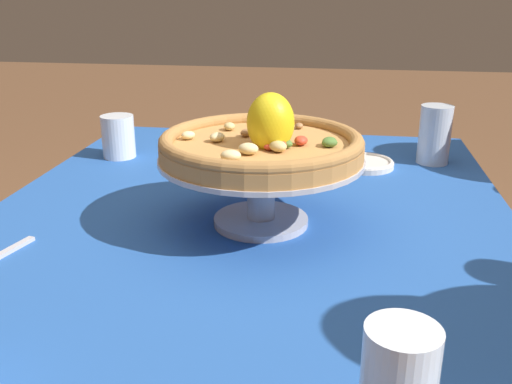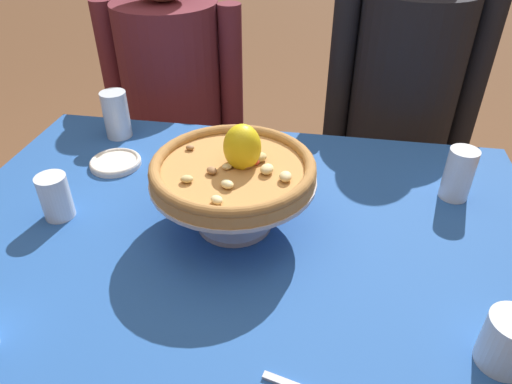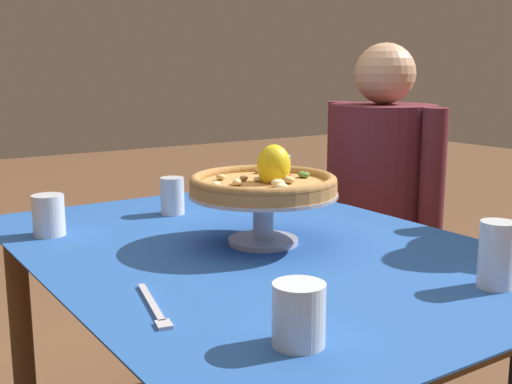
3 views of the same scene
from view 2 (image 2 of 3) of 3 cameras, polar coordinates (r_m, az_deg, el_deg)
dining_table at (r=1.07m, az=-2.23°, el=-8.85°), size 1.31×0.95×0.71m
pizza_stand at (r=0.98m, az=-2.74°, el=0.02°), size 0.34×0.34×0.12m
pizza at (r=0.94m, az=-2.70°, el=3.06°), size 0.34×0.34×0.11m
water_glass_back_left at (r=1.40m, az=-16.60°, el=8.77°), size 0.07×0.07×0.13m
water_glass_front_right at (r=0.85m, az=28.22°, el=-15.98°), size 0.08×0.08×0.09m
water_glass_back_right at (r=1.17m, az=23.34°, el=1.67°), size 0.07×0.07×0.13m
water_glass_side_left at (r=1.11m, az=-23.16°, el=-0.77°), size 0.07×0.07×0.10m
side_plate at (r=1.27m, az=-16.73°, el=3.50°), size 0.13×0.13×0.02m
diner_left at (r=1.82m, az=-9.76°, el=9.39°), size 0.52×0.37×1.19m
diner_right at (r=1.70m, az=16.74°, el=7.56°), size 0.50×0.36×1.26m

